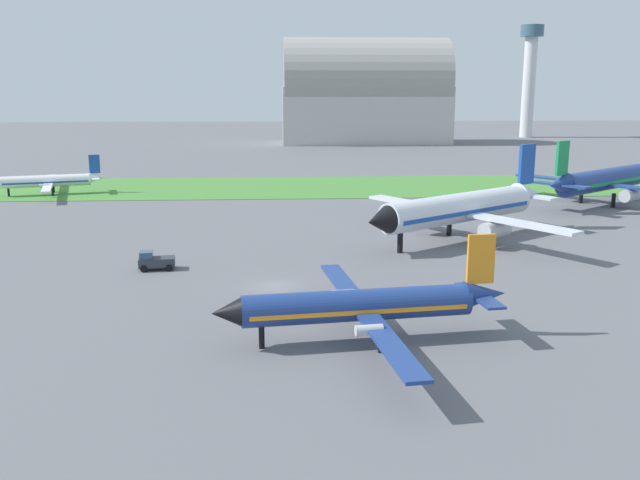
% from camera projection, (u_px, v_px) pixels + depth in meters
% --- Properties ---
extents(ground_plane, '(600.00, 600.00, 0.00)m').
position_uv_depth(ground_plane, '(274.00, 286.00, 65.01)').
color(ground_plane, slate).
extents(grass_taxiway_strip, '(360.00, 28.00, 0.08)m').
position_uv_depth(grass_taxiway_strip, '(277.00, 187.00, 127.88)').
color(grass_taxiway_strip, '#478438').
rests_on(grass_taxiway_strip, ground_plane).
extents(airplane_foreground_turboprop, '(22.12, 25.77, 7.73)m').
position_uv_depth(airplane_foreground_turboprop, '(364.00, 305.00, 50.46)').
color(airplane_foreground_turboprop, navy).
rests_on(airplane_foreground_turboprop, ground_plane).
extents(airplane_taxiing_turboprop, '(18.79, 21.78, 6.65)m').
position_uv_depth(airplane_taxiing_turboprop, '(49.00, 181.00, 118.48)').
color(airplane_taxiing_turboprop, white).
rests_on(airplane_taxiing_turboprop, ground_plane).
extents(airplane_midfield_jet, '(26.96, 26.80, 11.00)m').
position_uv_depth(airplane_midfield_jet, '(462.00, 208.00, 83.37)').
color(airplane_midfield_jet, silver).
rests_on(airplane_midfield_jet, ground_plane).
extents(airplane_parked_jet_far, '(25.64, 25.33, 10.62)m').
position_uv_depth(airplane_parked_jet_far, '(602.00, 181.00, 108.50)').
color(airplane_parked_jet_far, navy).
rests_on(airplane_parked_jet_far, ground_plane).
extents(pushback_tug_near_gate, '(3.78, 2.40, 1.95)m').
position_uv_depth(pushback_tug_near_gate, '(155.00, 261.00, 70.70)').
color(pushback_tug_near_gate, '#2D333D').
rests_on(pushback_tug_near_gate, ground_plane).
extents(hangar_distant, '(53.09, 25.87, 33.14)m').
position_uv_depth(hangar_distant, '(365.00, 93.00, 222.73)').
color(hangar_distant, '#BCB7B2').
rests_on(hangar_distant, ground_plane).
extents(control_tower, '(8.00, 8.00, 38.91)m').
position_uv_depth(control_tower, '(530.00, 72.00, 244.97)').
color(control_tower, silver).
rests_on(control_tower, ground_plane).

